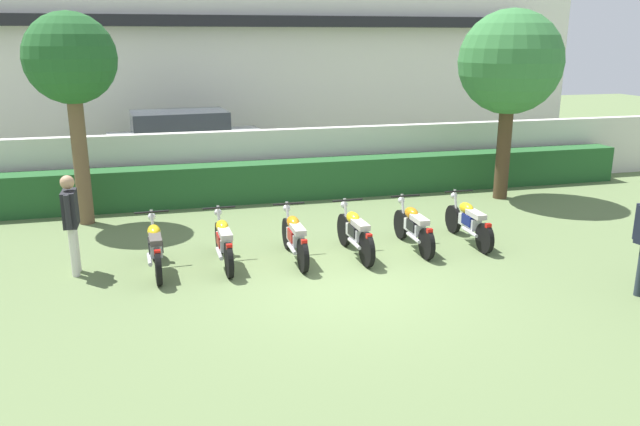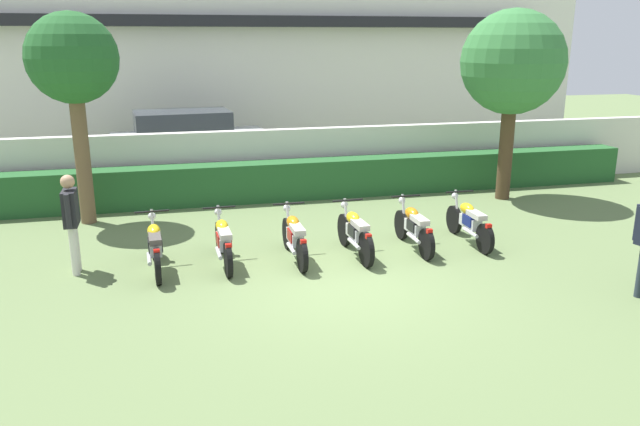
# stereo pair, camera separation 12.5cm
# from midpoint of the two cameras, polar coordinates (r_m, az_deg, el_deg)

# --- Properties ---
(ground) EXTENTS (60.00, 60.00, 0.00)m
(ground) POSITION_cam_midpoint_polar(r_m,az_deg,el_deg) (10.47, 2.13, -6.52)
(ground) COLOR #607547
(building) EXTENTS (25.19, 6.50, 8.43)m
(building) POSITION_cam_midpoint_polar(r_m,az_deg,el_deg) (24.86, -8.50, 16.11)
(building) COLOR white
(building) RESTS_ON ground
(compound_wall) EXTENTS (23.93, 0.30, 1.68)m
(compound_wall) POSITION_cam_midpoint_polar(r_m,az_deg,el_deg) (16.41, -4.52, 4.68)
(compound_wall) COLOR silver
(compound_wall) RESTS_ON ground
(hedge_row) EXTENTS (19.15, 0.70, 0.97)m
(hedge_row) POSITION_cam_midpoint_polar(r_m,az_deg,el_deg) (15.81, -4.03, 2.95)
(hedge_row) COLOR #235628
(hedge_row) RESTS_ON ground
(parked_car) EXTENTS (4.64, 2.38, 1.89)m
(parked_car) POSITION_cam_midpoint_polar(r_m,az_deg,el_deg) (19.04, -12.26, 6.20)
(parked_car) COLOR #9EA3A8
(parked_car) RESTS_ON ground
(tree_near_inspector) EXTENTS (1.89, 1.89, 4.49)m
(tree_near_inspector) POSITION_cam_midpoint_polar(r_m,az_deg,el_deg) (14.27, -21.96, 12.57)
(tree_near_inspector) COLOR brown
(tree_near_inspector) RESTS_ON ground
(tree_far_side) EXTENTS (2.51, 2.51, 4.64)m
(tree_far_side) POSITION_cam_midpoint_polar(r_m,az_deg,el_deg) (16.20, 16.69, 12.87)
(tree_far_side) COLOR #4C3823
(tree_far_side) RESTS_ON ground
(motorcycle_in_row_0) EXTENTS (0.60, 1.92, 0.97)m
(motorcycle_in_row_0) POSITION_cam_midpoint_polar(r_m,az_deg,el_deg) (11.27, -15.05, -2.98)
(motorcycle_in_row_0) COLOR black
(motorcycle_in_row_0) RESTS_ON ground
(motorcycle_in_row_1) EXTENTS (0.60, 1.88, 0.96)m
(motorcycle_in_row_1) POSITION_cam_midpoint_polar(r_m,az_deg,el_deg) (11.34, -9.07, -2.54)
(motorcycle_in_row_1) COLOR black
(motorcycle_in_row_1) RESTS_ON ground
(motorcycle_in_row_2) EXTENTS (0.60, 1.92, 0.96)m
(motorcycle_in_row_2) POSITION_cam_midpoint_polar(r_m,az_deg,el_deg) (11.47, -2.63, -2.14)
(motorcycle_in_row_2) COLOR black
(motorcycle_in_row_2) RESTS_ON ground
(motorcycle_in_row_3) EXTENTS (0.60, 1.88, 0.97)m
(motorcycle_in_row_3) POSITION_cam_midpoint_polar(r_m,az_deg,el_deg) (11.70, 2.91, -1.75)
(motorcycle_in_row_3) COLOR black
(motorcycle_in_row_3) RESTS_ON ground
(motorcycle_in_row_4) EXTENTS (0.60, 1.88, 0.95)m
(motorcycle_in_row_4) POSITION_cam_midpoint_polar(r_m,az_deg,el_deg) (12.20, 8.21, -1.21)
(motorcycle_in_row_4) COLOR black
(motorcycle_in_row_4) RESTS_ON ground
(motorcycle_in_row_5) EXTENTS (0.60, 1.93, 0.95)m
(motorcycle_in_row_5) POSITION_cam_midpoint_polar(r_m,az_deg,el_deg) (12.76, 13.09, -0.72)
(motorcycle_in_row_5) COLOR black
(motorcycle_in_row_5) RESTS_ON ground
(inspector_person) EXTENTS (0.23, 0.69, 1.74)m
(inspector_person) POSITION_cam_midpoint_polar(r_m,az_deg,el_deg) (11.44, -21.99, -0.25)
(inspector_person) COLOR silver
(inspector_person) RESTS_ON ground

